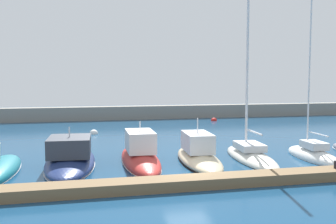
{
  "coord_description": "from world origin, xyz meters",
  "views": [
    {
      "loc": [
        -6.16,
        -21.36,
        5.78
      ],
      "look_at": [
        0.31,
        6.36,
        3.26
      ],
      "focal_mm": 42.23,
      "sensor_mm": 36.0,
      "label": 1
    }
  ],
  "objects": [
    {
      "name": "motorboat_navy_third",
      "position": [
        -6.6,
        4.9,
        0.47
      ],
      "size": [
        3.78,
        10.08,
        2.91
      ],
      "rotation": [
        0.0,
        0.0,
        1.51
      ],
      "color": "navy",
      "rests_on": "ground_plane"
    },
    {
      "name": "mooring_buoy_red",
      "position": [
        11.63,
        28.02,
        0.0
      ],
      "size": [
        0.82,
        0.82,
        0.82
      ],
      "primitive_type": "sphere",
      "color": "red",
      "rests_on": "ground_plane"
    },
    {
      "name": "sailboat_white_seventh",
      "position": [
        10.14,
        3.23,
        0.29
      ],
      "size": [
        2.32,
        6.37,
        13.96
      ],
      "rotation": [
        0.0,
        0.0,
        1.51
      ],
      "color": "white",
      "rests_on": "ground_plane"
    },
    {
      "name": "motorboat_sand_fifth",
      "position": [
        1.84,
        3.89,
        0.52
      ],
      "size": [
        3.05,
        8.58,
        3.27
      ],
      "rotation": [
        0.0,
        0.0,
        1.5
      ],
      "color": "beige",
      "rests_on": "ground_plane"
    },
    {
      "name": "mooring_buoy_white",
      "position": [
        -4.48,
        19.27,
        0.0
      ],
      "size": [
        0.89,
        0.89,
        0.89
      ],
      "primitive_type": "sphere",
      "color": "white",
      "rests_on": "ground_plane"
    },
    {
      "name": "motorboat_red_fourth",
      "position": [
        -2.02,
        4.72,
        0.47
      ],
      "size": [
        2.67,
        9.55,
        3.24
      ],
      "rotation": [
        0.0,
        0.0,
        1.54
      ],
      "color": "#B72D28",
      "rests_on": "ground_plane"
    },
    {
      "name": "breakwater_seawall",
      "position": [
        0.0,
        32.6,
        0.91
      ],
      "size": [
        108.0,
        2.04,
        1.82
      ],
      "primitive_type": "cube",
      "color": "gray",
      "rests_on": "ground_plane"
    },
    {
      "name": "sailboat_ivory_sixth",
      "position": [
        5.75,
        4.04,
        0.26
      ],
      "size": [
        3.03,
        8.61,
        13.37
      ],
      "rotation": [
        0.0,
        0.0,
        1.48
      ],
      "color": "silver",
      "rests_on": "ground_plane"
    },
    {
      "name": "dock_bollard",
      "position": [
        8.25,
        -1.89,
        0.79
      ],
      "size": [
        0.2,
        0.2,
        0.44
      ],
      "primitive_type": "cylinder",
      "color": "black",
      "rests_on": "dock_pier"
    },
    {
      "name": "ground_plane",
      "position": [
        0.0,
        0.0,
        0.0
      ],
      "size": [
        120.0,
        120.0,
        0.0
      ],
      "primitive_type": "plane",
      "color": "navy"
    },
    {
      "name": "dock_pier",
      "position": [
        0.0,
        -1.89,
        0.28
      ],
      "size": [
        34.28,
        1.5,
        0.57
      ],
      "primitive_type": "cube",
      "color": "brown",
      "rests_on": "ground_plane"
    }
  ]
}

